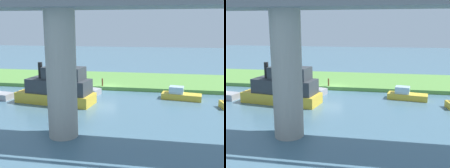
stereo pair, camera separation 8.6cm
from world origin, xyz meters
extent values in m
plane|color=#476B7F|center=(0.00, 0.00, 0.00)|extent=(160.00, 160.00, 0.00)
cube|color=#5B9342|center=(0.00, -6.00, 0.25)|extent=(80.00, 12.00, 0.50)
cylinder|color=#9E998E|center=(0.46, 15.54, 4.83)|extent=(2.26, 2.26, 9.66)
cube|color=slate|center=(0.46, 15.54, 9.91)|extent=(57.18, 4.00, 0.50)
cylinder|color=#2D334C|center=(5.92, -2.07, 0.78)|extent=(0.29, 0.29, 0.55)
cylinder|color=gold|center=(5.92, -2.07, 1.35)|extent=(0.38, 0.38, 0.60)
sphere|color=tan|center=(5.92, -2.07, 1.77)|extent=(0.24, 0.24, 0.24)
cylinder|color=brown|center=(0.70, -0.46, 1.01)|extent=(0.20, 0.20, 1.02)
cube|color=gold|center=(4.60, 6.76, 0.59)|extent=(9.17, 4.20, 1.18)
cube|color=#33383D|center=(4.12, 6.83, 1.96)|extent=(7.38, 3.65, 1.57)
cube|color=#33383D|center=(3.44, 6.93, 3.44)|extent=(4.69, 2.85, 1.37)
cylinder|color=black|center=(6.35, 6.50, 3.63)|extent=(0.49, 0.49, 1.77)
cube|color=#D84C2D|center=(6.93, 6.42, 1.62)|extent=(1.81, 1.98, 0.88)
cube|color=gold|center=(-9.53, 2.95, 0.35)|extent=(4.74, 2.35, 0.71)
cube|color=silver|center=(-8.93, 2.85, 1.11)|extent=(1.83, 1.54, 0.81)
cube|color=#99999E|center=(2.85, 2.06, 0.37)|extent=(5.08, 3.09, 0.75)
cube|color=silver|center=(3.46, 1.86, 1.17)|extent=(2.06, 1.83, 0.85)
camera|label=1|loc=(-6.62, 34.26, 8.39)|focal=42.69mm
camera|label=2|loc=(-6.70, 34.24, 8.39)|focal=42.69mm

